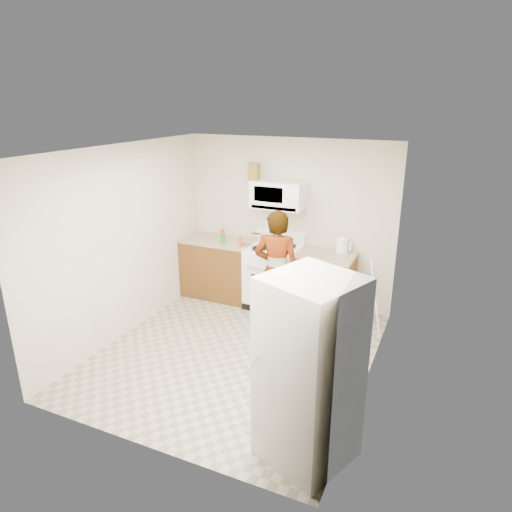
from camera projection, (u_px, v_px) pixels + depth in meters
The scene contains 20 objects.
floor at pixel (237, 353), 5.72m from camera, with size 3.60×3.60×0.00m, color gray.
back_wall at pixel (288, 223), 6.86m from camera, with size 3.20×0.02×2.50m, color beige.
right_wall at pixel (373, 280), 4.70m from camera, with size 0.02×3.60×2.50m, color beige.
cabinet_left at pixel (219, 269), 7.26m from camera, with size 1.12×0.62×0.90m, color #5A3115.
counter_left at pixel (219, 241), 7.11m from camera, with size 1.14×0.64×0.04m, color #9C8B6A.
cabinet_right at pixel (324, 286), 6.60m from camera, with size 0.80×0.62×0.90m, color #5A3115.
counter_right at pixel (326, 255), 6.45m from camera, with size 0.82×0.64×0.04m, color #9C8B6A.
gas_range at pixel (274, 276), 6.88m from camera, with size 0.76×0.65×1.13m.
microwave at pixel (278, 195), 6.59m from camera, with size 0.76×0.38×0.40m, color white.
person at pixel (277, 272), 6.05m from camera, with size 0.61×0.40×1.68m, color tan.
fridge at pixel (309, 371), 3.83m from camera, with size 0.70×0.70×1.70m, color silver.
kettle at pixel (342, 245), 6.50m from camera, with size 0.17×0.17×0.20m, color white.
jug at pixel (254, 171), 6.58m from camera, with size 0.14×0.14×0.24m, color brown.
saucepan at pixel (268, 238), 6.89m from camera, with size 0.25×0.25×0.14m, color silver.
tray at pixel (277, 248), 6.63m from camera, with size 0.25×0.16×0.05m, color white.
bottle_spray at pixel (222, 236), 6.89m from camera, with size 0.06×0.06×0.22m, color red.
bottle_hot_sauce at pixel (240, 242), 6.72m from camera, with size 0.05×0.05×0.17m, color #DA4418.
bottle_green_cap at pixel (223, 238), 6.86m from camera, with size 0.06×0.06×0.18m, color #198117.
pot_lid at pixel (244, 244), 6.88m from camera, with size 0.21×0.21×0.01m, color white.
broom at pixel (376, 301), 5.80m from camera, with size 0.03×0.03×1.16m, color silver.
Camera 1 is at (2.27, -4.47, 3.03)m, focal length 32.00 mm.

